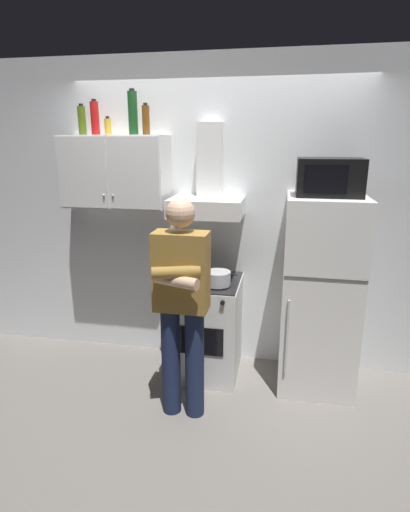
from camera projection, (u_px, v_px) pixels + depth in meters
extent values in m
plane|color=slate|center=(205.00, 387.00, 3.46)|extent=(7.00, 7.00, 0.00)
cube|color=white|center=(218.00, 217.00, 3.65)|extent=(4.80, 0.10, 2.70)
cube|color=silver|center=(116.00, 171.00, 3.49)|extent=(0.90, 0.34, 0.60)
cube|color=silver|center=(82.00, 173.00, 3.37)|extent=(0.43, 0.01, 0.58)
cube|color=silver|center=(134.00, 173.00, 3.28)|extent=(0.43, 0.01, 0.58)
sphere|color=#B2B2B7|center=(104.00, 195.00, 3.37)|extent=(0.02, 0.02, 0.02)
sphere|color=#B2B2B7|center=(113.00, 195.00, 3.36)|extent=(0.02, 0.02, 0.02)
cube|color=white|center=(205.00, 327.00, 3.58)|extent=(0.60, 0.60, 0.85)
cube|color=black|center=(205.00, 281.00, 3.47)|extent=(0.59, 0.59, 0.01)
cube|color=black|center=(198.00, 341.00, 3.29)|extent=(0.42, 0.01, 0.24)
cylinder|color=black|center=(187.00, 283.00, 3.37)|extent=(0.16, 0.16, 0.01)
cylinder|color=black|center=(218.00, 285.00, 3.33)|extent=(0.16, 0.16, 0.01)
cylinder|color=black|center=(193.00, 274.00, 3.60)|extent=(0.16, 0.16, 0.01)
cylinder|color=black|center=(222.00, 276.00, 3.55)|extent=(0.16, 0.16, 0.01)
cylinder|color=black|center=(172.00, 299.00, 3.22)|extent=(0.04, 0.02, 0.04)
cylinder|color=black|center=(188.00, 300.00, 3.20)|extent=(0.04, 0.02, 0.04)
cylinder|color=black|center=(206.00, 302.00, 3.17)|extent=(0.04, 0.02, 0.04)
cylinder|color=black|center=(223.00, 303.00, 3.15)|extent=(0.04, 0.02, 0.04)
cube|color=white|center=(207.00, 207.00, 3.37)|extent=(0.60, 0.44, 0.15)
cube|color=white|center=(210.00, 160.00, 3.40)|extent=(0.20, 0.16, 0.60)
cube|color=white|center=(320.00, 295.00, 3.31)|extent=(0.60, 0.60, 1.60)
cube|color=#4C4C4C|center=(326.00, 279.00, 2.96)|extent=(0.59, 0.01, 0.01)
cylinder|color=silver|center=(287.00, 337.00, 3.12)|extent=(0.02, 0.02, 0.60)
cube|color=black|center=(329.00, 177.00, 3.07)|extent=(0.48, 0.36, 0.28)
cube|color=black|center=(326.00, 179.00, 2.90)|extent=(0.30, 0.01, 0.20)
cylinder|color=#192342|center=(171.00, 361.00, 3.04)|extent=(0.14, 0.14, 0.85)
cylinder|color=#192342|center=(195.00, 363.00, 3.01)|extent=(0.14, 0.14, 0.85)
cube|color=olive|center=(181.00, 272.00, 2.83)|extent=(0.38, 0.20, 0.56)
cylinder|color=olive|center=(176.00, 272.00, 2.69)|extent=(0.33, 0.17, 0.08)
cylinder|color=#DBAD89|center=(176.00, 281.00, 2.71)|extent=(0.33, 0.17, 0.08)
sphere|color=#DBAD89|center=(180.00, 213.00, 2.72)|extent=(0.20, 0.20, 0.20)
cylinder|color=#B7BABF|center=(218.00, 278.00, 3.31)|extent=(0.21, 0.21, 0.11)
cylinder|color=black|center=(202.00, 273.00, 3.32)|extent=(0.05, 0.01, 0.01)
cylinder|color=black|center=(234.00, 275.00, 3.27)|extent=(0.05, 0.01, 0.01)
cylinder|color=red|center=(95.00, 118.00, 3.39)|extent=(0.07, 0.07, 0.26)
cylinder|color=black|center=(94.00, 100.00, 3.35)|extent=(0.04, 0.04, 0.02)
cylinder|color=#19471E|center=(133.00, 113.00, 3.35)|extent=(0.08, 0.08, 0.34)
cylinder|color=black|center=(132.00, 90.00, 3.30)|extent=(0.04, 0.04, 0.02)
cylinder|color=brown|center=(146.00, 120.00, 3.33)|extent=(0.06, 0.06, 0.23)
cylinder|color=black|center=(145.00, 104.00, 3.30)|extent=(0.03, 0.03, 0.02)
cylinder|color=gold|center=(108.00, 127.00, 3.37)|extent=(0.05, 0.05, 0.13)
cylinder|color=black|center=(107.00, 117.00, 3.35)|extent=(0.03, 0.03, 0.02)
cylinder|color=#4C6B19|center=(82.00, 121.00, 3.46)|extent=(0.07, 0.07, 0.23)
cylinder|color=black|center=(81.00, 105.00, 3.43)|extent=(0.04, 0.04, 0.02)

